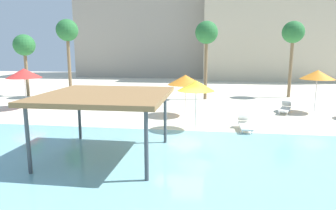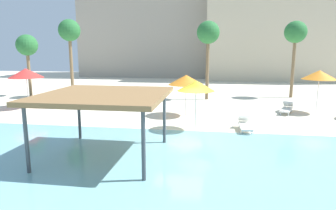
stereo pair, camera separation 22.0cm
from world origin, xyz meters
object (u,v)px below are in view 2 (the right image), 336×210
at_px(palm_tree_1, 208,34).
at_px(lounge_chair_0, 245,124).
at_px(beach_umbrella_yellow_2, 196,86).
at_px(palm_tree_2, 295,34).
at_px(shade_pavilion, 104,97).
at_px(palm_tree_0, 27,46).
at_px(beach_umbrella_orange_1, 186,80).
at_px(lounge_chair_1, 287,108).
at_px(beach_umbrella_red_3, 26,73).
at_px(palm_tree_3, 69,32).
at_px(beach_umbrella_orange_5, 319,75).

bearing_deg(palm_tree_1, lounge_chair_0, -76.90).
bearing_deg(beach_umbrella_yellow_2, palm_tree_2, 57.74).
relative_size(shade_pavilion, palm_tree_0, 0.86).
bearing_deg(beach_umbrella_orange_1, lounge_chair_1, 14.66).
height_order(beach_umbrella_red_3, palm_tree_1, palm_tree_1).
bearing_deg(beach_umbrella_red_3, beach_umbrella_orange_1, -3.70).
height_order(lounge_chair_1, palm_tree_0, palm_tree_0).
relative_size(lounge_chair_1, palm_tree_0, 0.36).
height_order(beach_umbrella_red_3, palm_tree_3, palm_tree_3).
bearing_deg(beach_umbrella_red_3, beach_umbrella_orange_5, 4.19).
bearing_deg(palm_tree_1, lounge_chair_1, -41.92).
height_order(shade_pavilion, lounge_chair_0, shade_pavilion).
relative_size(shade_pavilion, beach_umbrella_orange_1, 1.81).
height_order(beach_umbrella_red_3, palm_tree_0, palm_tree_0).
height_order(beach_umbrella_red_3, beach_umbrella_orange_5, beach_umbrella_red_3).
bearing_deg(beach_umbrella_yellow_2, beach_umbrella_orange_5, 36.02).
height_order(beach_umbrella_orange_1, palm_tree_1, palm_tree_1).
distance_m(beach_umbrella_red_3, palm_tree_0, 6.65).
distance_m(beach_umbrella_orange_1, palm_tree_2, 12.79).
height_order(beach_umbrella_red_3, lounge_chair_0, beach_umbrella_red_3).
bearing_deg(palm_tree_2, beach_umbrella_orange_5, -88.98).
distance_m(beach_umbrella_yellow_2, beach_umbrella_red_3, 13.27).
bearing_deg(palm_tree_0, beach_umbrella_red_3, -58.49).
distance_m(lounge_chair_0, palm_tree_0, 21.18).
bearing_deg(palm_tree_2, beach_umbrella_orange_1, -134.31).
bearing_deg(beach_umbrella_yellow_2, beach_umbrella_red_3, 161.30).
relative_size(lounge_chair_1, palm_tree_1, 0.30).
xyz_separation_m(shade_pavilion, lounge_chair_0, (5.97, 4.93, -2.12)).
bearing_deg(palm_tree_1, beach_umbrella_orange_5, -30.45).
xyz_separation_m(beach_umbrella_orange_5, palm_tree_3, (-19.64, 3.94, 3.13)).
bearing_deg(palm_tree_0, palm_tree_3, 0.19).
height_order(shade_pavilion, beach_umbrella_red_3, beach_umbrella_red_3).
bearing_deg(shade_pavilion, palm_tree_3, 120.39).
height_order(beach_umbrella_yellow_2, palm_tree_3, palm_tree_3).
relative_size(shade_pavilion, palm_tree_3, 0.70).
relative_size(lounge_chair_0, lounge_chair_1, 0.96).
distance_m(beach_umbrella_red_3, lounge_chair_1, 18.59).
bearing_deg(lounge_chair_0, shade_pavilion, -51.34).
bearing_deg(beach_umbrella_red_3, palm_tree_1, 24.77).
height_order(beach_umbrella_yellow_2, beach_umbrella_red_3, beach_umbrella_red_3).
bearing_deg(beach_umbrella_orange_5, beach_umbrella_orange_1, -165.55).
xyz_separation_m(palm_tree_0, palm_tree_3, (4.16, 0.01, 1.20)).
bearing_deg(lounge_chair_1, beach_umbrella_orange_1, -54.99).
height_order(shade_pavilion, beach_umbrella_orange_5, beach_umbrella_orange_5).
distance_m(lounge_chair_0, lounge_chair_1, 5.90).
distance_m(beach_umbrella_orange_1, palm_tree_0, 16.41).
bearing_deg(lounge_chair_1, beach_umbrella_red_3, -66.56).
height_order(palm_tree_1, palm_tree_3, palm_tree_3).
bearing_deg(palm_tree_0, palm_tree_2, 6.45).
height_order(beach_umbrella_yellow_2, palm_tree_1, palm_tree_1).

